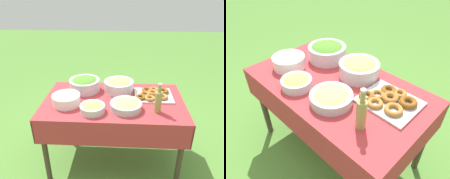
# 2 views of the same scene
# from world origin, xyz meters

# --- Properties ---
(ground_plane) EXTENTS (14.00, 14.00, 0.00)m
(ground_plane) POSITION_xyz_m (0.00, 0.00, 0.00)
(ground_plane) COLOR #568C38
(picnic_table) EXTENTS (1.34, 0.78, 0.74)m
(picnic_table) POSITION_xyz_m (0.00, 0.00, 0.63)
(picnic_table) COLOR #B73338
(picnic_table) RESTS_ON ground_plane
(salad_bowl) EXTENTS (0.31, 0.31, 0.14)m
(salad_bowl) POSITION_xyz_m (0.31, -0.20, 0.81)
(salad_bowl) COLOR silver
(salad_bowl) RESTS_ON picnic_table
(pasta_bowl) EXTENTS (0.28, 0.28, 0.08)m
(pasta_bowl) POSITION_xyz_m (-0.12, 0.16, 0.78)
(pasta_bowl) COLOR #B2B7BC
(pasta_bowl) RESTS_ON picnic_table
(donut_platter) EXTENTS (0.38, 0.32, 0.05)m
(donut_platter) POSITION_xyz_m (-0.39, -0.10, 0.76)
(donut_platter) COLOR silver
(donut_platter) RESTS_ON picnic_table
(plate_stack) EXTENTS (0.26, 0.26, 0.10)m
(plate_stack) POSITION_xyz_m (0.43, 0.11, 0.78)
(plate_stack) COLOR white
(plate_stack) RESTS_ON picnic_table
(olive_oil_bottle) EXTENTS (0.06, 0.06, 0.27)m
(olive_oil_bottle) POSITION_xyz_m (-0.39, 0.20, 0.84)
(olive_oil_bottle) COLOR #998E4C
(olive_oil_bottle) RESTS_ON picnic_table
(bread_bowl) EXTENTS (0.30, 0.30, 0.13)m
(bread_bowl) POSITION_xyz_m (-0.04, -0.19, 0.81)
(bread_bowl) COLOR silver
(bread_bowl) RESTS_ON picnic_table
(fruit_bowl) EXTENTS (0.22, 0.22, 0.08)m
(fruit_bowl) POSITION_xyz_m (0.17, 0.22, 0.78)
(fruit_bowl) COLOR silver
(fruit_bowl) RESTS_ON picnic_table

